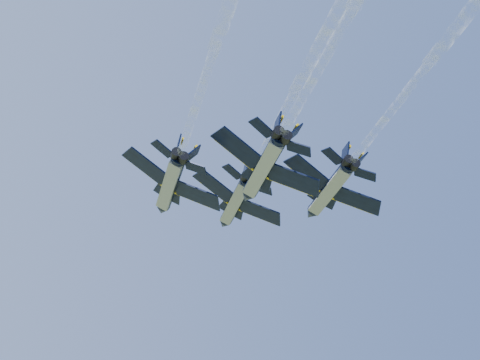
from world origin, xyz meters
TOP-DOWN VIEW (x-y plane):
  - jet_lead at (5.08, 7.48)m, footprint 11.44×17.74m
  - jet_left at (-7.89, 2.69)m, footprint 11.44×17.74m
  - jet_right at (10.78, -5.92)m, footprint 11.44×17.74m
  - jet_slot at (-3.10, -10.54)m, footprint 11.44×17.74m

SIDE VIEW (x-z plane):
  - jet_lead at x=5.08m, z-range 93.89..101.25m
  - jet_left at x=-7.89m, z-range 93.89..101.25m
  - jet_right at x=10.78m, z-range 93.89..101.25m
  - jet_slot at x=-3.10m, z-range 93.89..101.25m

